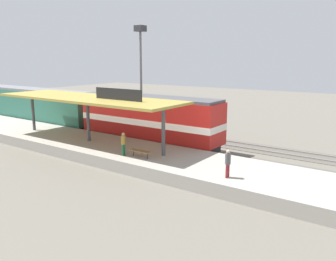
{
  "coord_description": "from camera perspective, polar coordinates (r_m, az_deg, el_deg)",
  "views": [
    {
      "loc": [
        -24.38,
        -22.49,
        7.87
      ],
      "look_at": [
        -1.38,
        -6.12,
        2.0
      ],
      "focal_mm": 36.89,
      "sensor_mm": 36.0,
      "label": 1
    }
  ],
  "objects": [
    {
      "name": "station_canopy",
      "position": [
        30.07,
        -13.08,
        5.07
      ],
      "size": [
        5.2,
        18.0,
        4.7
      ],
      "color": "#47474C",
      "rests_on": "platform"
    },
    {
      "name": "track_near",
      "position": [
        34.08,
        -7.06,
        -1.64
      ],
      "size": [
        3.2,
        110.0,
        0.16
      ],
      "color": "#565249",
      "rests_on": "ground"
    },
    {
      "name": "track_far",
      "position": [
        37.51,
        -2.33,
        -0.33
      ],
      "size": [
        3.2,
        110.0,
        0.16
      ],
      "color": "#565249",
      "rests_on": "ground"
    },
    {
      "name": "platform_bench",
      "position": [
        24.93,
        -4.6,
        -3.46
      ],
      "size": [
        0.44,
        1.7,
        0.5
      ],
      "color": "#333338",
      "rests_on": "platform"
    },
    {
      "name": "passenger_carriage_front",
      "position": [
        45.13,
        -21.46,
        3.86
      ],
      "size": [
        2.9,
        20.0,
        4.24
      ],
      "color": "#28282D",
      "rests_on": "track_near"
    },
    {
      "name": "person_walking",
      "position": [
        25.46,
        -7.38,
        -2.02
      ],
      "size": [
        0.34,
        0.34,
        1.71
      ],
      "color": "#23603D",
      "rests_on": "platform"
    },
    {
      "name": "person_waiting",
      "position": [
        20.87,
        9.85,
        -5.18
      ],
      "size": [
        0.34,
        0.34,
        1.71
      ],
      "color": "maroon",
      "rests_on": "platform"
    },
    {
      "name": "freight_car",
      "position": [
        39.13,
        -5.98,
        3.01
      ],
      "size": [
        2.8,
        12.0,
        3.54
      ],
      "color": "#28282D",
      "rests_on": "track_far"
    },
    {
      "name": "ground_plane",
      "position": [
        35.55,
        -4.89,
        -1.09
      ],
      "size": [
        120.0,
        120.0,
        0.0
      ],
      "primitive_type": "plane",
      "color": "#666056"
    },
    {
      "name": "light_mast",
      "position": [
        41.93,
        -4.54,
        12.43
      ],
      "size": [
        1.1,
        1.1,
        11.7
      ],
      "color": "slate",
      "rests_on": "ground"
    },
    {
      "name": "locomotive",
      "position": [
        31.73,
        -3.27,
        1.82
      ],
      "size": [
        2.93,
        14.43,
        4.44
      ],
      "color": "#28282D",
      "rests_on": "track_near"
    },
    {
      "name": "platform",
      "position": [
        30.86,
        -12.85,
        -2.47
      ],
      "size": [
        6.0,
        44.0,
        0.9
      ],
      "primitive_type": "cube",
      "color": "#9E998E",
      "rests_on": "ground"
    }
  ]
}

